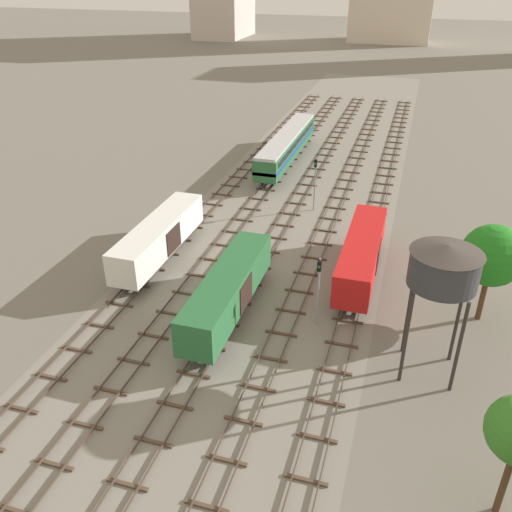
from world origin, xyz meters
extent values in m
plane|color=slate|center=(0.00, 56.00, 0.00)|extent=(480.00, 480.00, 0.00)
cube|color=gray|center=(0.00, 56.00, 0.00)|extent=(21.84, 176.00, 0.01)
cube|color=#47382D|center=(-9.64, 57.00, 0.22)|extent=(0.07, 126.00, 0.15)
cube|color=#47382D|center=(-8.20, 57.00, 0.22)|extent=(0.07, 126.00, 0.15)
cube|color=brown|center=(-8.92, 28.50, 0.07)|extent=(2.40, 0.22, 0.14)
cube|color=brown|center=(-8.92, 31.50, 0.07)|extent=(2.40, 0.22, 0.14)
cube|color=brown|center=(-8.92, 34.50, 0.07)|extent=(2.40, 0.22, 0.14)
cube|color=brown|center=(-8.92, 37.50, 0.07)|extent=(2.40, 0.22, 0.14)
cube|color=brown|center=(-8.92, 40.50, 0.07)|extent=(2.40, 0.22, 0.14)
cube|color=brown|center=(-8.92, 43.50, 0.07)|extent=(2.40, 0.22, 0.14)
cube|color=brown|center=(-8.92, 46.50, 0.07)|extent=(2.40, 0.22, 0.14)
cube|color=brown|center=(-8.92, 49.50, 0.07)|extent=(2.40, 0.22, 0.14)
cube|color=brown|center=(-8.92, 52.50, 0.07)|extent=(2.40, 0.22, 0.14)
cube|color=brown|center=(-8.92, 55.50, 0.07)|extent=(2.40, 0.22, 0.14)
cube|color=brown|center=(-8.92, 58.50, 0.07)|extent=(2.40, 0.22, 0.14)
cube|color=brown|center=(-8.92, 61.50, 0.07)|extent=(2.40, 0.22, 0.14)
cube|color=brown|center=(-8.92, 64.50, 0.07)|extent=(2.40, 0.22, 0.14)
cube|color=brown|center=(-8.92, 67.50, 0.07)|extent=(2.40, 0.22, 0.14)
cube|color=brown|center=(-8.92, 70.50, 0.07)|extent=(2.40, 0.22, 0.14)
cube|color=brown|center=(-8.92, 73.50, 0.07)|extent=(2.40, 0.22, 0.14)
cube|color=brown|center=(-8.92, 76.50, 0.07)|extent=(2.40, 0.22, 0.14)
cube|color=brown|center=(-8.92, 79.50, 0.07)|extent=(2.40, 0.22, 0.14)
cube|color=brown|center=(-8.92, 82.50, 0.07)|extent=(2.40, 0.22, 0.14)
cube|color=brown|center=(-8.92, 85.50, 0.07)|extent=(2.40, 0.22, 0.14)
cube|color=brown|center=(-8.92, 88.50, 0.07)|extent=(2.40, 0.22, 0.14)
cube|color=brown|center=(-8.92, 91.50, 0.07)|extent=(2.40, 0.22, 0.14)
cube|color=brown|center=(-8.92, 94.50, 0.07)|extent=(2.40, 0.22, 0.14)
cube|color=brown|center=(-8.92, 97.50, 0.07)|extent=(2.40, 0.22, 0.14)
cube|color=brown|center=(-8.92, 100.50, 0.07)|extent=(2.40, 0.22, 0.14)
cube|color=brown|center=(-8.92, 103.50, 0.07)|extent=(2.40, 0.22, 0.14)
cube|color=brown|center=(-8.92, 106.50, 0.07)|extent=(2.40, 0.22, 0.14)
cube|color=brown|center=(-8.92, 109.50, 0.07)|extent=(2.40, 0.22, 0.14)
cube|color=brown|center=(-8.92, 112.50, 0.07)|extent=(2.40, 0.22, 0.14)
cube|color=brown|center=(-8.92, 115.50, 0.07)|extent=(2.40, 0.22, 0.14)
cube|color=brown|center=(-8.92, 118.50, 0.07)|extent=(2.40, 0.22, 0.14)
cube|color=#47382D|center=(-5.18, 57.00, 0.22)|extent=(0.07, 126.00, 0.15)
cube|color=#47382D|center=(-3.74, 57.00, 0.22)|extent=(0.07, 126.00, 0.15)
cube|color=brown|center=(-4.46, 22.50, 0.07)|extent=(2.40, 0.22, 0.14)
cube|color=brown|center=(-4.46, 25.50, 0.07)|extent=(2.40, 0.22, 0.14)
cube|color=brown|center=(-4.46, 28.50, 0.07)|extent=(2.40, 0.22, 0.14)
cube|color=brown|center=(-4.46, 31.50, 0.07)|extent=(2.40, 0.22, 0.14)
cube|color=brown|center=(-4.46, 34.50, 0.07)|extent=(2.40, 0.22, 0.14)
cube|color=brown|center=(-4.46, 37.50, 0.07)|extent=(2.40, 0.22, 0.14)
cube|color=brown|center=(-4.46, 40.50, 0.07)|extent=(2.40, 0.22, 0.14)
cube|color=brown|center=(-4.46, 43.50, 0.07)|extent=(2.40, 0.22, 0.14)
cube|color=brown|center=(-4.46, 46.50, 0.07)|extent=(2.40, 0.22, 0.14)
cube|color=brown|center=(-4.46, 49.50, 0.07)|extent=(2.40, 0.22, 0.14)
cube|color=brown|center=(-4.46, 52.50, 0.07)|extent=(2.40, 0.22, 0.14)
cube|color=brown|center=(-4.46, 55.50, 0.07)|extent=(2.40, 0.22, 0.14)
cube|color=brown|center=(-4.46, 58.50, 0.07)|extent=(2.40, 0.22, 0.14)
cube|color=brown|center=(-4.46, 61.50, 0.07)|extent=(2.40, 0.22, 0.14)
cube|color=brown|center=(-4.46, 64.50, 0.07)|extent=(2.40, 0.22, 0.14)
cube|color=brown|center=(-4.46, 67.50, 0.07)|extent=(2.40, 0.22, 0.14)
cube|color=brown|center=(-4.46, 70.50, 0.07)|extent=(2.40, 0.22, 0.14)
cube|color=brown|center=(-4.46, 73.50, 0.07)|extent=(2.40, 0.22, 0.14)
cube|color=brown|center=(-4.46, 76.50, 0.07)|extent=(2.40, 0.22, 0.14)
cube|color=brown|center=(-4.46, 79.50, 0.07)|extent=(2.40, 0.22, 0.14)
cube|color=brown|center=(-4.46, 82.50, 0.07)|extent=(2.40, 0.22, 0.14)
cube|color=brown|center=(-4.46, 85.50, 0.07)|extent=(2.40, 0.22, 0.14)
cube|color=brown|center=(-4.46, 88.50, 0.07)|extent=(2.40, 0.22, 0.14)
cube|color=brown|center=(-4.46, 91.50, 0.07)|extent=(2.40, 0.22, 0.14)
cube|color=brown|center=(-4.46, 94.50, 0.07)|extent=(2.40, 0.22, 0.14)
cube|color=brown|center=(-4.46, 97.50, 0.07)|extent=(2.40, 0.22, 0.14)
cube|color=brown|center=(-4.46, 100.50, 0.07)|extent=(2.40, 0.22, 0.14)
cube|color=brown|center=(-4.46, 103.50, 0.07)|extent=(2.40, 0.22, 0.14)
cube|color=brown|center=(-4.46, 106.50, 0.07)|extent=(2.40, 0.22, 0.14)
cube|color=brown|center=(-4.46, 109.50, 0.07)|extent=(2.40, 0.22, 0.14)
cube|color=brown|center=(-4.46, 112.50, 0.07)|extent=(2.40, 0.22, 0.14)
cube|color=brown|center=(-4.46, 115.50, 0.07)|extent=(2.40, 0.22, 0.14)
cube|color=brown|center=(-4.46, 118.50, 0.07)|extent=(2.40, 0.22, 0.14)
cube|color=#47382D|center=(-0.72, 57.00, 0.22)|extent=(0.07, 126.00, 0.15)
cube|color=#47382D|center=(0.72, 57.00, 0.22)|extent=(0.07, 126.00, 0.15)
cube|color=brown|center=(0.00, 25.50, 0.07)|extent=(2.40, 0.22, 0.14)
cube|color=brown|center=(0.00, 28.50, 0.07)|extent=(2.40, 0.22, 0.14)
cube|color=brown|center=(0.00, 31.50, 0.07)|extent=(2.40, 0.22, 0.14)
cube|color=brown|center=(0.00, 34.50, 0.07)|extent=(2.40, 0.22, 0.14)
cube|color=brown|center=(0.00, 37.50, 0.07)|extent=(2.40, 0.22, 0.14)
cube|color=brown|center=(0.00, 40.50, 0.07)|extent=(2.40, 0.22, 0.14)
cube|color=brown|center=(0.00, 43.50, 0.07)|extent=(2.40, 0.22, 0.14)
cube|color=brown|center=(0.00, 46.50, 0.07)|extent=(2.40, 0.22, 0.14)
cube|color=brown|center=(0.00, 49.50, 0.07)|extent=(2.40, 0.22, 0.14)
cube|color=brown|center=(0.00, 52.50, 0.07)|extent=(2.40, 0.22, 0.14)
cube|color=brown|center=(0.00, 55.50, 0.07)|extent=(2.40, 0.22, 0.14)
cube|color=brown|center=(0.00, 58.50, 0.07)|extent=(2.40, 0.22, 0.14)
cube|color=brown|center=(0.00, 61.50, 0.07)|extent=(2.40, 0.22, 0.14)
cube|color=brown|center=(0.00, 64.50, 0.07)|extent=(2.40, 0.22, 0.14)
cube|color=brown|center=(0.00, 67.50, 0.07)|extent=(2.40, 0.22, 0.14)
cube|color=brown|center=(0.00, 70.50, 0.07)|extent=(2.40, 0.22, 0.14)
cube|color=brown|center=(0.00, 73.50, 0.07)|extent=(2.40, 0.22, 0.14)
cube|color=brown|center=(0.00, 76.50, 0.07)|extent=(2.40, 0.22, 0.14)
cube|color=brown|center=(0.00, 79.50, 0.07)|extent=(2.40, 0.22, 0.14)
cube|color=brown|center=(0.00, 82.50, 0.07)|extent=(2.40, 0.22, 0.14)
cube|color=brown|center=(0.00, 85.50, 0.07)|extent=(2.40, 0.22, 0.14)
cube|color=brown|center=(0.00, 88.50, 0.07)|extent=(2.40, 0.22, 0.14)
cube|color=brown|center=(0.00, 91.50, 0.07)|extent=(2.40, 0.22, 0.14)
cube|color=brown|center=(0.00, 94.50, 0.07)|extent=(2.40, 0.22, 0.14)
cube|color=brown|center=(0.00, 97.50, 0.07)|extent=(2.40, 0.22, 0.14)
cube|color=brown|center=(0.00, 100.50, 0.07)|extent=(2.40, 0.22, 0.14)
cube|color=brown|center=(0.00, 103.50, 0.07)|extent=(2.40, 0.22, 0.14)
cube|color=brown|center=(0.00, 106.50, 0.07)|extent=(2.40, 0.22, 0.14)
cube|color=brown|center=(0.00, 109.50, 0.07)|extent=(2.40, 0.22, 0.14)
cube|color=brown|center=(0.00, 112.50, 0.07)|extent=(2.40, 0.22, 0.14)
cube|color=brown|center=(0.00, 115.50, 0.07)|extent=(2.40, 0.22, 0.14)
cube|color=brown|center=(0.00, 118.50, 0.07)|extent=(2.40, 0.22, 0.14)
cube|color=#47382D|center=(3.74, 57.00, 0.22)|extent=(0.07, 126.00, 0.15)
cube|color=#47382D|center=(5.18, 57.00, 0.22)|extent=(0.07, 126.00, 0.15)
cube|color=brown|center=(4.46, 25.50, 0.07)|extent=(2.40, 0.22, 0.14)
cube|color=brown|center=(4.46, 28.50, 0.07)|extent=(2.40, 0.22, 0.14)
cube|color=brown|center=(4.46, 31.50, 0.07)|extent=(2.40, 0.22, 0.14)
cube|color=brown|center=(4.46, 34.50, 0.07)|extent=(2.40, 0.22, 0.14)
cube|color=brown|center=(4.46, 37.50, 0.07)|extent=(2.40, 0.22, 0.14)
cube|color=brown|center=(4.46, 40.50, 0.07)|extent=(2.40, 0.22, 0.14)
cube|color=brown|center=(4.46, 43.50, 0.07)|extent=(2.40, 0.22, 0.14)
cube|color=brown|center=(4.46, 46.50, 0.07)|extent=(2.40, 0.22, 0.14)
cube|color=brown|center=(4.46, 49.50, 0.07)|extent=(2.40, 0.22, 0.14)
cube|color=brown|center=(4.46, 52.50, 0.07)|extent=(2.40, 0.22, 0.14)
cube|color=brown|center=(4.46, 55.50, 0.07)|extent=(2.40, 0.22, 0.14)
cube|color=brown|center=(4.46, 58.50, 0.07)|extent=(2.40, 0.22, 0.14)
cube|color=brown|center=(4.46, 61.50, 0.07)|extent=(2.40, 0.22, 0.14)
cube|color=brown|center=(4.46, 64.50, 0.07)|extent=(2.40, 0.22, 0.14)
cube|color=brown|center=(4.46, 67.50, 0.07)|extent=(2.40, 0.22, 0.14)
cube|color=brown|center=(4.46, 70.50, 0.07)|extent=(2.40, 0.22, 0.14)
cube|color=brown|center=(4.46, 73.50, 0.07)|extent=(2.40, 0.22, 0.14)
cube|color=brown|center=(4.46, 76.50, 0.07)|extent=(2.40, 0.22, 0.14)
cube|color=brown|center=(4.46, 79.50, 0.07)|extent=(2.40, 0.22, 0.14)
cube|color=brown|center=(4.46, 82.50, 0.07)|extent=(2.40, 0.22, 0.14)
cube|color=brown|center=(4.46, 85.50, 0.07)|extent=(2.40, 0.22, 0.14)
cube|color=brown|center=(4.46, 88.50, 0.07)|extent=(2.40, 0.22, 0.14)
cube|color=brown|center=(4.46, 91.50, 0.07)|extent=(2.40, 0.22, 0.14)
cube|color=brown|center=(4.46, 94.50, 0.07)|extent=(2.40, 0.22, 0.14)
cube|color=brown|center=(4.46, 97.50, 0.07)|extent=(2.40, 0.22, 0.14)
cube|color=brown|center=(4.46, 100.50, 0.07)|extent=(2.40, 0.22, 0.14)
cube|color=brown|center=(4.46, 103.50, 0.07)|extent=(2.40, 0.22, 0.14)
cube|color=brown|center=(4.46, 106.50, 0.07)|extent=(2.40, 0.22, 0.14)
cube|color=brown|center=(4.46, 109.50, 0.07)|extent=(2.40, 0.22, 0.14)
cube|color=brown|center=(4.46, 112.50, 0.07)|extent=(2.40, 0.22, 0.14)
cube|color=brown|center=(4.46, 115.50, 0.07)|extent=(2.40, 0.22, 0.14)
cube|color=brown|center=(4.46, 118.50, 0.07)|extent=(2.40, 0.22, 0.14)
cube|color=#47382D|center=(8.20, 57.00, 0.22)|extent=(0.07, 126.00, 0.15)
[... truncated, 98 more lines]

